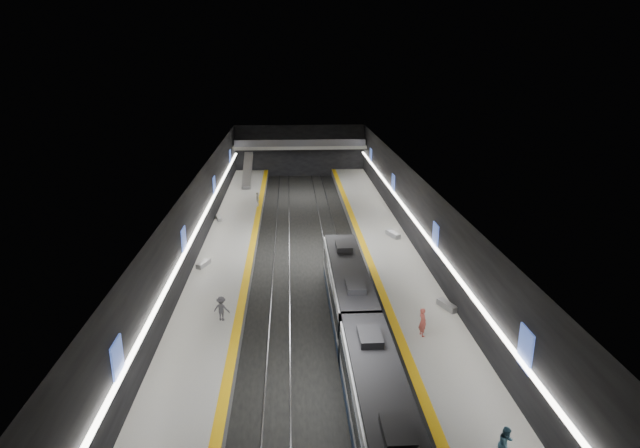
{
  "coord_description": "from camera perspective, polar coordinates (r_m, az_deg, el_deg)",
  "views": [
    {
      "loc": [
        -1.58,
        -47.68,
        18.47
      ],
      "look_at": [
        1.32,
        3.07,
        2.2
      ],
      "focal_mm": 30.0,
      "sensor_mm": 36.0,
      "label": 1
    }
  ],
  "objects": [
    {
      "name": "bench_left_near",
      "position": [
        47.1,
        -12.32,
        -4.18
      ],
      "size": [
        1.1,
        1.79,
        0.42
      ],
      "primitive_type": "cube",
      "rotation": [
        0.0,
        0.0,
        -0.39
      ],
      "color": "#99999E",
      "rests_on": "platform_left"
    },
    {
      "name": "platform_right",
      "position": [
        51.76,
        7.05,
        -2.71
      ],
      "size": [
        5.0,
        70.0,
        1.0
      ],
      "primitive_type": "cube",
      "color": "slate",
      "rests_on": "ground"
    },
    {
      "name": "wall_right",
      "position": [
        51.16,
        9.95,
        1.04
      ],
      "size": [
        0.04,
        70.0,
        8.0
      ],
      "primitive_type": "cube",
      "color": "black",
      "rests_on": "ground"
    },
    {
      "name": "platform_left",
      "position": [
        51.3,
        -9.7,
        -3.02
      ],
      "size": [
        5.0,
        70.0,
        1.0
      ],
      "primitive_type": "cube",
      "color": "slate",
      "rests_on": "ground"
    },
    {
      "name": "ground",
      "position": [
        51.16,
        -1.29,
        -3.42
      ],
      "size": [
        70.0,
        70.0,
        0.0
      ],
      "primitive_type": "plane",
      "color": "black",
      "rests_on": "ground"
    },
    {
      "name": "bench_left_far",
      "position": [
        59.71,
        -10.75,
        0.62
      ],
      "size": [
        0.86,
        1.69,
        0.4
      ],
      "primitive_type": "cube",
      "rotation": [
        0.0,
        0.0,
        0.26
      ],
      "color": "#99999E",
      "rests_on": "platform_left"
    },
    {
      "name": "ad_posters",
      "position": [
        50.67,
        -1.36,
        1.74
      ],
      "size": [
        19.94,
        53.5,
        2.2
      ],
      "color": "#3F5BBD",
      "rests_on": "wall_left"
    },
    {
      "name": "tile_surface_left",
      "position": [
        51.12,
        -9.73,
        -2.49
      ],
      "size": [
        5.0,
        70.0,
        0.02
      ],
      "primitive_type": "cube",
      "color": "#A0A09B",
      "rests_on": "platform_left"
    },
    {
      "name": "passenger_left_b",
      "position": [
        37.45,
        -10.46,
        -8.89
      ],
      "size": [
        1.25,
        0.92,
        1.74
      ],
      "primitive_type": "imported",
      "rotation": [
        0.0,
        0.0,
        2.87
      ],
      "color": "#45444C",
      "rests_on": "platform_left"
    },
    {
      "name": "wall_back",
      "position": [
        83.95,
        -2.17,
        7.81
      ],
      "size": [
        20.0,
        0.04,
        8.0
      ],
      "primitive_type": "cube",
      "color": "black",
      "rests_on": "ground"
    },
    {
      "name": "ceiling",
      "position": [
        48.84,
        -1.35,
        5.37
      ],
      "size": [
        20.0,
        70.0,
        0.04
      ],
      "primitive_type": "cube",
      "rotation": [
        3.14,
        0.0,
        0.0
      ],
      "color": "beige",
      "rests_on": "wall_left"
    },
    {
      "name": "tactile_strip_right",
      "position": [
        51.24,
        4.64,
        -2.22
      ],
      "size": [
        0.6,
        70.0,
        0.02
      ],
      "primitive_type": "cube",
      "color": "yellow",
      "rests_on": "platform_right"
    },
    {
      "name": "passenger_right_a",
      "position": [
        35.55,
        10.89,
        -10.26
      ],
      "size": [
        0.62,
        0.79,
        1.93
      ],
      "primitive_type": "imported",
      "rotation": [
        0.0,
        0.0,
        1.82
      ],
      "color": "#CB564C",
      "rests_on": "platform_right"
    },
    {
      "name": "rails",
      "position": [
        51.14,
        -1.29,
        -3.36
      ],
      "size": [
        6.52,
        70.0,
        0.12
      ],
      "color": "gray",
      "rests_on": "ground"
    },
    {
      "name": "tactile_strip_left",
      "position": [
        50.91,
        -7.27,
        -2.45
      ],
      "size": [
        0.6,
        70.0,
        0.02
      ],
      "primitive_type": "cube",
      "color": "yellow",
      "rests_on": "platform_left"
    },
    {
      "name": "bench_right_far",
      "position": [
        53.74,
        7.79,
        -1.11
      ],
      "size": [
        1.26,
        2.08,
        0.49
      ],
      "primitive_type": "cube",
      "rotation": [
        0.0,
        0.0,
        0.38
      ],
      "color": "#99999E",
      "rests_on": "platform_right"
    },
    {
      "name": "passenger_right_b",
      "position": [
        26.95,
        19.23,
        -21.35
      ],
      "size": [
        1.1,
        1.06,
        1.79
      ],
      "primitive_type": "imported",
      "rotation": [
        0.0,
        0.0,
        0.63
      ],
      "color": "teal",
      "rests_on": "platform_right"
    },
    {
      "name": "mezzanine_bridge",
      "position": [
        81.74,
        -2.15,
        8.28
      ],
      "size": [
        20.0,
        3.0,
        1.5
      ],
      "color": "gray",
      "rests_on": "wall_left"
    },
    {
      "name": "escalator",
      "position": [
        75.54,
        -7.74,
        5.69
      ],
      "size": [
        1.2,
        7.5,
        3.92
      ],
      "primitive_type": "cube",
      "rotation": [
        0.44,
        0.0,
        0.0
      ],
      "color": "#99999E",
      "rests_on": "platform_left"
    },
    {
      "name": "train",
      "position": [
        32.77,
        4.41,
        -12.08
      ],
      "size": [
        2.69,
        28.99,
        3.6
      ],
      "color": "#10213E",
      "rests_on": "ground"
    },
    {
      "name": "cove_light_right",
      "position": [
        51.17,
        9.72,
        0.83
      ],
      "size": [
        0.25,
        68.6,
        0.12
      ],
      "primitive_type": "cube",
      "color": "white",
      "rests_on": "wall_right"
    },
    {
      "name": "tile_surface_right",
      "position": [
        51.58,
        7.07,
        -2.18
      ],
      "size": [
        5.0,
        70.0,
        0.02
      ],
      "primitive_type": "cube",
      "color": "#A0A09B",
      "rests_on": "platform_right"
    },
    {
      "name": "passenger_left_a",
      "position": [
        64.16,
        -6.67,
        2.62
      ],
      "size": [
        0.6,
        1.07,
        1.72
      ],
      "primitive_type": "imported",
      "rotation": [
        0.0,
        0.0,
        -1.76
      ],
      "color": "silver",
      "rests_on": "platform_left"
    },
    {
      "name": "cove_light_left",
      "position": [
        50.56,
        -12.49,
        0.45
      ],
      "size": [
        0.25,
        68.6,
        0.12
      ],
      "primitive_type": "cube",
      "color": "white",
      "rests_on": "wall_left"
    },
    {
      "name": "wall_left",
      "position": [
        50.53,
        -12.72,
        0.66
      ],
      "size": [
        0.04,
        70.0,
        8.0
      ],
      "primitive_type": "cube",
      "color": "black",
      "rests_on": "ground"
    },
    {
      "name": "bench_right_near",
      "position": [
        39.77,
        13.4,
        -8.47
      ],
      "size": [
        1.16,
        1.92,
        0.46
      ],
      "primitive_type": "cube",
      "rotation": [
        0.0,
        0.0,
        0.37
      ],
      "color": "#99999E",
      "rests_on": "platform_right"
    }
  ]
}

